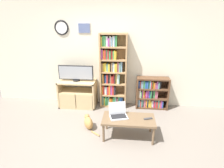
{
  "coord_description": "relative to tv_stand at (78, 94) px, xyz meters",
  "views": [
    {
      "loc": [
        0.52,
        -2.45,
        2.12
      ],
      "look_at": [
        0.16,
        1.04,
        0.85
      ],
      "focal_mm": 28.0,
      "sensor_mm": 36.0,
      "label": 1
    }
  ],
  "objects": [
    {
      "name": "laptop",
      "position": [
        1.12,
        -1.11,
        0.11
      ],
      "size": [
        0.4,
        0.36,
        0.26
      ],
      "rotation": [
        0.0,
        0.0,
        0.29
      ],
      "color": "silver",
      "rests_on": "coffee_table"
    },
    {
      "name": "coffee_table",
      "position": [
        1.33,
        -1.17,
        0.01
      ],
      "size": [
        0.99,
        0.5,
        0.4
      ],
      "color": "brown",
      "rests_on": "ground_plane"
    },
    {
      "name": "tv_stand",
      "position": [
        0.0,
        0.0,
        0.0
      ],
      "size": [
        0.94,
        0.48,
        0.69
      ],
      "color": "tan",
      "rests_on": "ground_plane"
    },
    {
      "name": "wall_back",
      "position": [
        0.78,
        0.31,
        0.96
      ],
      "size": [
        6.37,
        0.09,
        2.6
      ],
      "color": "beige",
      "rests_on": "ground_plane"
    },
    {
      "name": "television",
      "position": [
        -0.02,
        0.02,
        0.55
      ],
      "size": [
        0.88,
        0.18,
        0.4
      ],
      "color": "black",
      "rests_on": "tv_stand"
    },
    {
      "name": "cat",
      "position": [
        0.5,
        -0.98,
        -0.21
      ],
      "size": [
        0.43,
        0.43,
        0.3
      ],
      "rotation": [
        0.0,
        0.0,
        0.57
      ],
      "color": "#B78447",
      "rests_on": "ground_plane"
    },
    {
      "name": "bookshelf_short",
      "position": [
        1.87,
        0.13,
        0.04
      ],
      "size": [
        0.8,
        0.3,
        0.81
      ],
      "color": "brown",
      "rests_on": "ground_plane"
    },
    {
      "name": "ground_plane",
      "position": [
        0.79,
        -1.61,
        -0.35
      ],
      "size": [
        18.0,
        18.0,
        0.0
      ],
      "primitive_type": "plane",
      "color": "gray"
    },
    {
      "name": "remote_near_laptop",
      "position": [
        1.69,
        -1.17,
        0.06
      ],
      "size": [
        0.17,
        0.1,
        0.02
      ],
      "rotation": [
        0.0,
        0.0,
        1.91
      ],
      "color": "#38383A",
      "rests_on": "coffee_table"
    },
    {
      "name": "bookshelf_tall",
      "position": [
        0.88,
        0.13,
        0.55
      ],
      "size": [
        0.66,
        0.3,
        1.87
      ],
      "color": "tan",
      "rests_on": "ground_plane"
    }
  ]
}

